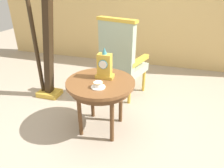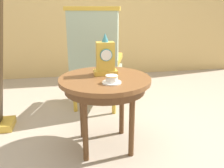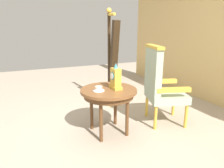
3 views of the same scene
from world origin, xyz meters
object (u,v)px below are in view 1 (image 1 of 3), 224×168
at_px(mantel_clock, 105,66).
at_px(armchair, 121,58).
at_px(teacup_left, 98,85).
at_px(harp, 45,52).
at_px(side_table, 101,87).

xyz_separation_m(mantel_clock, armchair, (-0.00, 0.71, -0.15)).
bearing_deg(mantel_clock, teacup_left, -88.17).
height_order(mantel_clock, harp, harp).
xyz_separation_m(teacup_left, armchair, (-0.01, 0.94, -0.04)).
relative_size(armchair, harp, 0.67).
bearing_deg(armchair, harp, -162.45).
height_order(side_table, mantel_clock, mantel_clock).
relative_size(mantel_clock, harp, 0.20).
height_order(side_table, harp, harp).
distance_m(teacup_left, mantel_clock, 0.26).
distance_m(teacup_left, armchair, 0.94).
bearing_deg(teacup_left, side_table, 100.09).
bearing_deg(armchair, mantel_clock, -89.84).
relative_size(side_table, harp, 0.43).
relative_size(side_table, teacup_left, 5.10).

